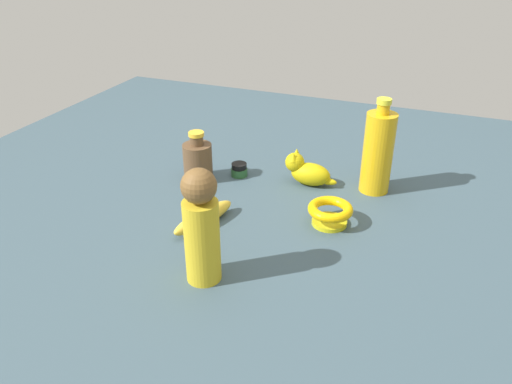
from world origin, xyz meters
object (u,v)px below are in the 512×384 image
object	(u,v)px
nail_polish_jar	(239,170)
bottle_tall	(378,152)
bowl	(330,212)
cat_figurine	(307,171)
person_figure_adult	(201,227)
banana	(204,217)
bottle_short	(198,160)

from	to	relation	value
nail_polish_jar	bottle_tall	bearing A→B (deg)	-171.73
nail_polish_jar	bottle_tall	distance (m)	0.39
bowl	cat_figurine	world-z (taller)	cat_figurine
person_figure_adult	bottle_tall	distance (m)	0.57
nail_polish_jar	cat_figurine	size ratio (longest dim) A/B	0.32
person_figure_adult	banana	xyz separation A→B (m)	(0.09, -0.18, -0.10)
bowl	bottle_short	distance (m)	0.41
person_figure_adult	cat_figurine	bearing A→B (deg)	-98.70
bottle_short	cat_figurine	bearing A→B (deg)	-163.84
bowl	banana	xyz separation A→B (m)	(0.28, 0.11, -0.01)
bowl	banana	world-z (taller)	bowl
nail_polish_jar	bottle_short	bearing A→B (deg)	32.51
person_figure_adult	bowl	bearing A→B (deg)	-122.12
banana	cat_figurine	world-z (taller)	cat_figurine
cat_figurine	bottle_short	bearing A→B (deg)	16.16
nail_polish_jar	bottle_tall	world-z (taller)	bottle_tall
bottle_tall	bottle_short	bearing A→B (deg)	13.91
bottle_tall	cat_figurine	distance (m)	0.20
bowl	bottle_tall	world-z (taller)	bottle_tall
bottle_short	nail_polish_jar	xyz separation A→B (m)	(-0.10, -0.06, -0.04)
banana	bottle_tall	xyz separation A→B (m)	(-0.35, -0.33, 0.09)
person_figure_adult	banana	bearing A→B (deg)	-62.98
bottle_short	person_figure_adult	bearing A→B (deg)	118.86
person_figure_adult	bottle_tall	size ratio (longest dim) A/B	0.96
person_figure_adult	nail_polish_jar	size ratio (longest dim) A/B	5.22
bowl	bottle_tall	size ratio (longest dim) A/B	0.42
bottle_short	cat_figurine	world-z (taller)	bottle_short
bowl	bottle_tall	distance (m)	0.24
banana	bottle_tall	distance (m)	0.49
person_figure_adult	banana	size ratio (longest dim) A/B	1.31
nail_polish_jar	person_figure_adult	bearing A→B (deg)	104.65
bottle_tall	cat_figurine	bearing A→B (deg)	10.20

